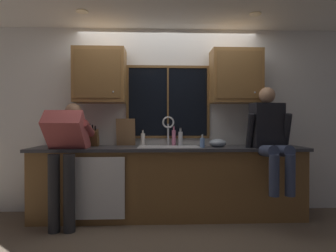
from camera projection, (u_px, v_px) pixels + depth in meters
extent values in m
cube|color=silver|center=(168.00, 120.00, 4.03)|extent=(5.84, 0.12, 2.55)
cylinder|color=#FFEAB2|center=(82.00, 11.00, 3.32)|extent=(0.14, 0.14, 0.01)
cylinder|color=#FFEAB2|center=(255.00, 14.00, 3.40)|extent=(0.14, 0.14, 0.01)
cube|color=black|center=(168.00, 102.00, 3.96)|extent=(1.10, 0.02, 0.95)
cube|color=brown|center=(168.00, 67.00, 3.95)|extent=(1.17, 0.02, 0.04)
cube|color=brown|center=(168.00, 137.00, 3.96)|extent=(1.17, 0.02, 0.04)
cube|color=brown|center=(127.00, 102.00, 3.93)|extent=(0.03, 0.02, 0.95)
cube|color=brown|center=(208.00, 102.00, 3.98)|extent=(0.03, 0.02, 0.95)
cube|color=brown|center=(168.00, 102.00, 3.95)|extent=(0.02, 0.02, 0.95)
cube|color=brown|center=(169.00, 183.00, 3.69)|extent=(3.44, 0.58, 0.88)
cube|color=#38383D|center=(169.00, 148.00, 3.67)|extent=(3.50, 0.62, 0.04)
cube|color=white|center=(99.00, 188.00, 3.34)|extent=(0.60, 0.02, 0.74)
cube|color=olive|center=(100.00, 76.00, 3.77)|extent=(0.67, 0.33, 0.72)
cube|color=brown|center=(97.00, 74.00, 3.59)|extent=(0.59, 0.01, 0.62)
sphere|color=#B2B2B7|center=(113.00, 92.00, 3.60)|extent=(0.02, 0.02, 0.02)
cube|color=olive|center=(236.00, 77.00, 3.84)|extent=(0.67, 0.33, 0.72)
cube|color=brown|center=(239.00, 75.00, 3.67)|extent=(0.59, 0.01, 0.62)
sphere|color=#B2B2B7|center=(255.00, 92.00, 3.67)|extent=(0.02, 0.02, 0.02)
cube|color=#B7B7BC|center=(169.00, 148.00, 3.68)|extent=(0.80, 0.46, 0.02)
cube|color=#9C9CA0|center=(154.00, 155.00, 3.67)|extent=(0.36, 0.42, 0.20)
cube|color=#9C9CA0|center=(184.00, 155.00, 3.69)|extent=(0.36, 0.42, 0.20)
cube|color=#B7B7BC|center=(169.00, 155.00, 3.68)|extent=(0.04, 0.42, 0.20)
cylinder|color=silver|center=(168.00, 135.00, 3.90)|extent=(0.03, 0.03, 0.30)
torus|color=silver|center=(168.00, 122.00, 3.83)|extent=(0.16, 0.02, 0.16)
cylinder|color=silver|center=(174.00, 142.00, 3.90)|extent=(0.03, 0.03, 0.09)
cylinder|color=#262628|center=(54.00, 193.00, 3.17)|extent=(0.13, 0.13, 0.88)
cylinder|color=#262628|center=(69.00, 193.00, 3.18)|extent=(0.13, 0.13, 0.88)
cube|color=#B24C4C|center=(67.00, 135.00, 3.37)|extent=(0.44, 0.56, 0.57)
sphere|color=#A57A5B|center=(73.00, 111.00, 3.63)|extent=(0.21, 0.21, 0.21)
cylinder|color=#B24C4C|center=(54.00, 130.00, 3.54)|extent=(0.09, 0.52, 0.26)
cylinder|color=#B24C4C|center=(89.00, 130.00, 3.55)|extent=(0.09, 0.52, 0.26)
cylinder|color=#384260|center=(267.00, 151.00, 3.34)|extent=(0.14, 0.43, 0.16)
cylinder|color=#384260|center=(281.00, 151.00, 3.34)|extent=(0.14, 0.43, 0.16)
cylinder|color=#384260|center=(274.00, 175.00, 3.12)|extent=(0.11, 0.11, 0.46)
cylinder|color=#384260|center=(290.00, 175.00, 3.13)|extent=(0.11, 0.11, 0.46)
cube|color=black|center=(267.00, 125.00, 3.55)|extent=(0.43, 0.27, 0.56)
sphere|color=#A57A5B|center=(267.00, 95.00, 3.55)|extent=(0.20, 0.20, 0.20)
cylinder|color=black|center=(250.00, 132.00, 3.50)|extent=(0.08, 0.20, 0.47)
cylinder|color=black|center=(287.00, 132.00, 3.51)|extent=(0.08, 0.20, 0.47)
cube|color=brown|center=(94.00, 138.00, 3.75)|extent=(0.12, 0.18, 0.25)
cylinder|color=black|center=(90.00, 127.00, 3.69)|extent=(0.02, 0.05, 0.09)
cylinder|color=black|center=(93.00, 128.00, 3.69)|extent=(0.02, 0.04, 0.08)
cylinder|color=black|center=(95.00, 128.00, 3.70)|extent=(0.02, 0.04, 0.06)
cube|color=#997047|center=(126.00, 132.00, 3.86)|extent=(0.26, 0.10, 0.37)
ellipsoid|color=#8C99A8|center=(218.00, 143.00, 3.67)|extent=(0.22, 0.22, 0.11)
cylinder|color=#668CCC|center=(202.00, 143.00, 3.58)|extent=(0.06, 0.06, 0.12)
cylinder|color=silver|center=(202.00, 137.00, 3.58)|extent=(0.02, 0.02, 0.04)
cylinder|color=silver|center=(203.00, 135.00, 3.57)|extent=(0.01, 0.04, 0.01)
cylinder|color=#B7B7BC|center=(180.00, 139.00, 3.87)|extent=(0.06, 0.06, 0.19)
cylinder|color=#929296|center=(180.00, 130.00, 3.87)|extent=(0.03, 0.03, 0.05)
cylinder|color=black|center=(180.00, 128.00, 3.87)|extent=(0.03, 0.03, 0.01)
cylinder|color=pink|center=(174.00, 138.00, 3.90)|extent=(0.05, 0.05, 0.21)
cylinder|color=#AD5B7A|center=(174.00, 128.00, 3.90)|extent=(0.02, 0.02, 0.05)
cylinder|color=black|center=(174.00, 126.00, 3.90)|extent=(0.03, 0.03, 0.01)
cylinder|color=silver|center=(143.00, 139.00, 3.89)|extent=(0.06, 0.06, 0.17)
cylinder|color=#B3AFA7|center=(143.00, 132.00, 3.88)|extent=(0.03, 0.03, 0.04)
cylinder|color=black|center=(143.00, 130.00, 3.88)|extent=(0.03, 0.03, 0.01)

